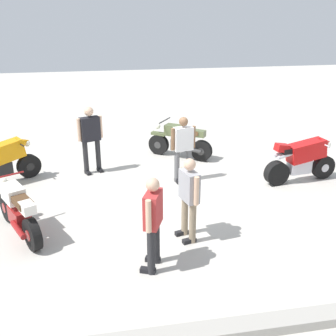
% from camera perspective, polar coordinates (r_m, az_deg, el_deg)
% --- Properties ---
extents(ground_plane, '(40.00, 40.00, 0.00)m').
position_cam_1_polar(ground_plane, '(9.69, 1.99, -3.12)').
color(ground_plane, '#B7B2A8').
extents(curb_edge, '(14.00, 0.30, 0.15)m').
position_cam_1_polar(curb_edge, '(5.96, 11.92, -21.03)').
color(curb_edge, '#9C978F').
rests_on(curb_edge, ground).
extents(motorcycle_cream_vintage, '(1.07, 1.80, 1.07)m').
position_cam_1_polar(motorcycle_cream_vintage, '(8.18, -20.40, -5.76)').
color(motorcycle_cream_vintage, black).
rests_on(motorcycle_cream_vintage, ground).
extents(motorcycle_olive_vintage, '(1.68, 1.26, 1.07)m').
position_cam_1_polar(motorcycle_olive_vintage, '(11.62, 1.71, 3.77)').
color(motorcycle_olive_vintage, black).
rests_on(motorcycle_olive_vintage, ground).
extents(motorcycle_red_sportbike, '(1.96, 0.70, 1.14)m').
position_cam_1_polar(motorcycle_red_sportbike, '(10.49, 18.41, 1.22)').
color(motorcycle_red_sportbike, black).
rests_on(motorcycle_red_sportbike, ground).
extents(motorcycle_orange_sportbike, '(1.78, 1.16, 1.14)m').
position_cam_1_polar(motorcycle_orange_sportbike, '(10.61, -22.49, 0.89)').
color(motorcycle_orange_sportbike, black).
rests_on(motorcycle_orange_sportbike, ground).
extents(person_in_black_shirt, '(0.66, 0.45, 1.76)m').
position_cam_1_polar(person_in_black_shirt, '(10.58, -10.88, 4.56)').
color(person_in_black_shirt, '#262628').
rests_on(person_in_black_shirt, ground).
extents(person_in_white_shirt, '(0.64, 0.38, 1.65)m').
position_cam_1_polar(person_in_white_shirt, '(9.87, 2.16, 3.19)').
color(person_in_white_shirt, '#59595B').
rests_on(person_in_white_shirt, ground).
extents(person_in_gray_shirt, '(0.40, 0.63, 1.60)m').
position_cam_1_polar(person_in_gray_shirt, '(7.36, 2.98, -3.80)').
color(person_in_gray_shirt, gray).
rests_on(person_in_gray_shirt, ground).
extents(person_in_red_shirt, '(0.45, 0.62, 1.64)m').
position_cam_1_polar(person_in_red_shirt, '(6.51, -2.13, -7.16)').
color(person_in_red_shirt, '#262628').
rests_on(person_in_red_shirt, ground).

